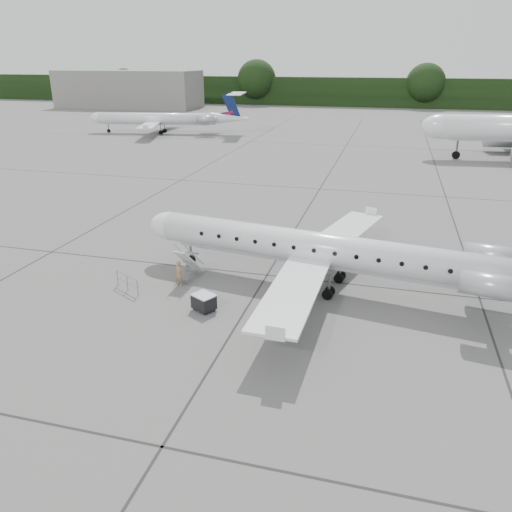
% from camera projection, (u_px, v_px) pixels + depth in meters
% --- Properties ---
extents(ground, '(320.00, 320.00, 0.00)m').
position_uv_depth(ground, '(315.00, 322.00, 26.61)').
color(ground, slate).
rests_on(ground, ground).
extents(treeline, '(260.00, 4.00, 8.00)m').
position_uv_depth(treeline, '(385.00, 93.00, 141.83)').
color(treeline, black).
rests_on(treeline, ground).
extents(terminal_building, '(40.00, 14.00, 10.00)m').
position_uv_depth(terminal_building, '(128.00, 89.00, 140.36)').
color(terminal_building, slate).
rests_on(terminal_building, ground).
extents(main_regional_jet, '(29.69, 23.37, 6.93)m').
position_uv_depth(main_regional_jet, '(322.00, 233.00, 29.47)').
color(main_regional_jet, white).
rests_on(main_regional_jet, ground).
extents(airstair, '(1.18, 2.31, 2.17)m').
position_uv_depth(airstair, '(189.00, 262.00, 31.53)').
color(airstair, white).
rests_on(airstair, ground).
extents(passenger, '(0.70, 0.60, 1.62)m').
position_uv_depth(passenger, '(179.00, 274.00, 30.57)').
color(passenger, '#987653').
rests_on(passenger, ground).
extents(safety_railing, '(1.96, 1.14, 1.00)m').
position_uv_depth(safety_railing, '(127.00, 283.00, 30.05)').
color(safety_railing, gray).
rests_on(safety_railing, ground).
extents(baggage_cart, '(1.47, 1.38, 1.01)m').
position_uv_depth(baggage_cart, '(204.00, 302.00, 27.68)').
color(baggage_cart, black).
rests_on(baggage_cart, ground).
extents(bg_regional_left, '(31.20, 24.68, 7.41)m').
position_uv_depth(bg_regional_left, '(156.00, 113.00, 92.26)').
color(bg_regional_left, white).
rests_on(bg_regional_left, ground).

